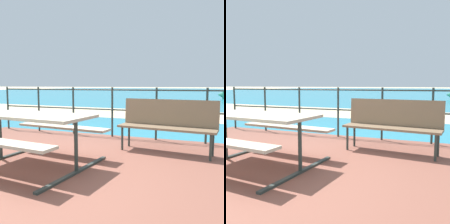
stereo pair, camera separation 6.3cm
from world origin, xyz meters
TOP-DOWN VIEW (x-y plane):
  - ground_plane at (0.00, 0.00)m, footprint 240.00×240.00m
  - patio_paving at (0.00, 0.00)m, footprint 6.40×5.20m
  - sea_water at (0.00, 40.00)m, footprint 90.00×90.00m
  - beach_strip at (0.00, 7.54)m, footprint 54.09×5.55m
  - picnic_table at (-0.27, 0.12)m, footprint 1.79×1.67m
  - park_bench at (1.35, 1.58)m, footprint 1.67×0.58m
  - railing_fence at (0.00, 2.46)m, footprint 5.94×0.04m

SIDE VIEW (x-z plane):
  - ground_plane at x=0.00m, z-range 0.00..0.00m
  - sea_water at x=0.00m, z-range 0.00..0.01m
  - beach_strip at x=0.00m, z-range 0.00..0.01m
  - patio_paving at x=0.00m, z-range 0.00..0.06m
  - park_bench at x=1.35m, z-range 0.14..1.04m
  - picnic_table at x=-0.27m, z-range 0.27..1.01m
  - railing_fence at x=0.00m, z-range 0.18..1.28m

